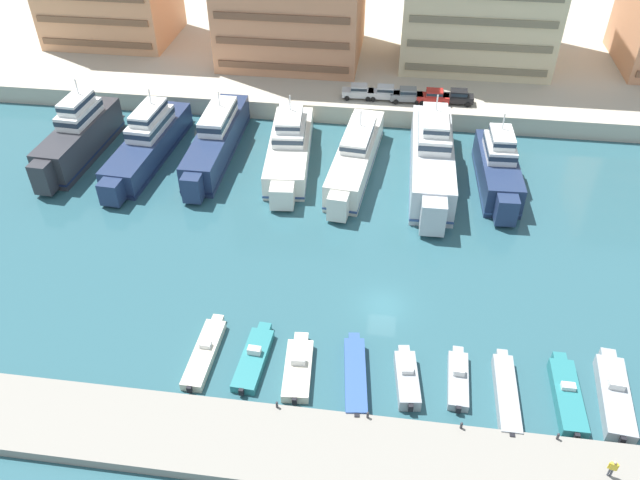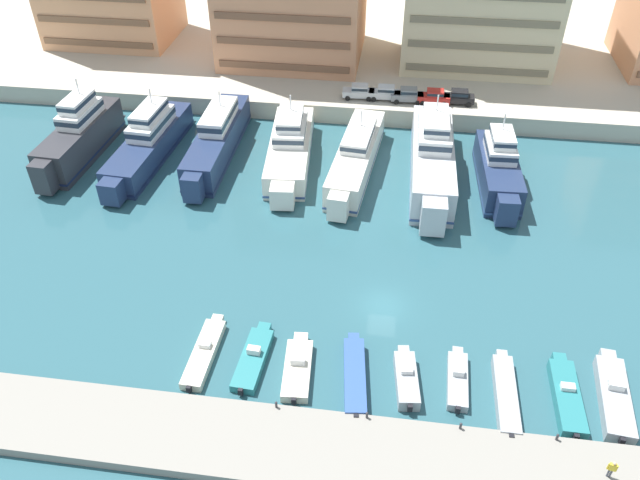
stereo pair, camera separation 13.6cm
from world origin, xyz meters
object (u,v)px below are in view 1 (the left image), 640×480
car_silver_left (385,92)px  yacht_navy_mid_left (217,139)px  yacht_charcoal_far_left (79,137)px  motorboat_blue_center_left (355,376)px  motorboat_grey_center_right (458,379)px  car_silver_far_left (358,91)px  motorboat_teal_right (567,395)px  yacht_ivory_center (355,157)px  motorboat_grey_mid_right (506,394)px  motorboat_teal_left (254,358)px  car_red_center_left (433,96)px  yacht_navy_mid_right (498,168)px  pedestrian_near_edge (613,467)px  car_black_center (458,96)px  motorboat_cream_far_left (205,353)px  motorboat_grey_center (407,378)px  yacht_silver_center_right (432,157)px  yacht_ivory_center_left (289,147)px  car_grey_mid_left (407,95)px  motorboat_grey_far_right (614,395)px  motorboat_cream_mid_left (298,368)px  yacht_navy_left (148,142)px

car_silver_left → yacht_navy_mid_left: bearing=-146.6°
yacht_charcoal_far_left → motorboat_blue_center_left: 45.51m
motorboat_grey_center_right → car_silver_far_left: size_ratio=1.49×
motorboat_teal_right → car_silver_far_left: (-19.51, 43.54, 2.86)m
yacht_ivory_center → motorboat_grey_mid_right: yacht_ivory_center is taller
motorboat_teal_left → car_red_center_left: bearing=71.7°
motorboat_teal_left → car_silver_far_left: bearing=84.0°
yacht_navy_mid_left → yacht_navy_mid_right: yacht_navy_mid_right is taller
car_silver_far_left → pedestrian_near_edge: (20.99, -50.12, -1.54)m
motorboat_teal_left → car_black_center: car_black_center is taller
yacht_navy_mid_right → motorboat_cream_far_left: size_ratio=1.95×
motorboat_grey_center_right → car_red_center_left: car_red_center_left is taller
yacht_ivory_center → motorboat_grey_mid_right: bearing=-65.0°
motorboat_grey_center → car_red_center_left: car_red_center_left is taller
yacht_silver_center_right → motorboat_teal_right: 31.28m
yacht_navy_mid_left → yacht_ivory_center_left: yacht_ivory_center_left is taller
yacht_ivory_center → car_black_center: yacht_ivory_center is taller
yacht_navy_mid_right → motorboat_teal_right: (2.88, -28.76, -1.73)m
yacht_navy_mid_right → car_grey_mid_left: 17.92m
car_grey_mid_left → motorboat_grey_far_right: bearing=-68.7°
motorboat_blue_center_left → yacht_ivory_center: bearing=95.2°
motorboat_grey_center_right → yacht_ivory_center: bearing=109.9°
car_silver_left → yacht_navy_mid_right: bearing=-48.3°
yacht_ivory_center_left → motorboat_cream_mid_left: bearing=-79.0°
yacht_navy_left → yacht_ivory_center_left: yacht_navy_left is taller
yacht_silver_center_right → motorboat_grey_center: yacht_silver_center_right is taller
yacht_ivory_center → yacht_charcoal_far_left: bearing=-178.1°
motorboat_cream_mid_left → motorboat_teal_right: (20.37, 0.03, 0.10)m
motorboat_teal_right → motorboat_cream_mid_left: bearing=-179.9°
yacht_charcoal_far_left → motorboat_teal_right: bearing=-29.4°
pedestrian_near_edge → motorboat_grey_center_right: bearing=143.0°
motorboat_grey_mid_right → car_red_center_left: 44.22m
motorboat_grey_mid_right → pedestrian_near_edge: size_ratio=4.96×
yacht_navy_mid_right → car_silver_left: size_ratio=3.78×
motorboat_cream_far_left → motorboat_cream_mid_left: (7.69, -0.58, 0.03)m
yacht_silver_center_right → motorboat_blue_center_left: 30.45m
yacht_navy_left → car_silver_left: size_ratio=5.00×
yacht_navy_mid_right → car_grey_mid_left: yacht_navy_mid_right is taller
motorboat_teal_right → motorboat_grey_center: bearing=-179.8°
motorboat_teal_right → yacht_navy_mid_right: bearing=95.7°
motorboat_cream_far_left → motorboat_teal_right: (28.05, -0.55, 0.13)m
motorboat_grey_center → car_grey_mid_left: car_grey_mid_left is taller
car_silver_left → motorboat_teal_left: bearing=-100.4°
yacht_charcoal_far_left → car_silver_far_left: 34.78m
yacht_charcoal_far_left → yacht_navy_mid_right: (48.05, 0.12, -0.40)m
car_grey_mid_left → motorboat_cream_far_left: bearing=-109.1°
yacht_ivory_center_left → car_grey_mid_left: 18.25m
motorboat_teal_right → car_black_center: car_black_center is taller
motorboat_teal_left → car_silver_left: size_ratio=1.79×
yacht_navy_left → yacht_ivory_center: (24.30, 0.29, -0.24)m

